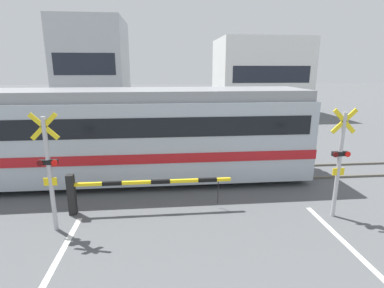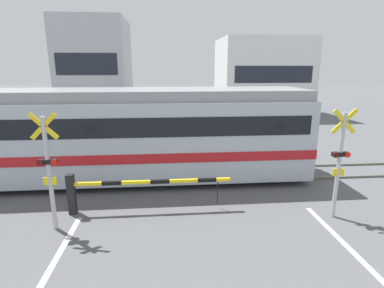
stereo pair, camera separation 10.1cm
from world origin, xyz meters
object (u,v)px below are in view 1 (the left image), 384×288
at_px(crossing_barrier_near, 117,188).
at_px(crossing_barrier_far, 232,140).
at_px(crossing_signal_left, 49,168).
at_px(crossing_signal_right, 340,159).
at_px(pedestrian, 201,124).
at_px(commuter_train, 102,133).

height_order(crossing_barrier_near, crossing_barrier_far, same).
relative_size(crossing_barrier_far, crossing_signal_left, 1.52).
bearing_deg(crossing_signal_right, pedestrian, 104.82).
bearing_deg(crossing_barrier_near, crossing_signal_left, -150.23).
height_order(commuter_train, pedestrian, commuter_train).
bearing_deg(crossing_barrier_near, pedestrian, 67.83).
height_order(commuter_train, crossing_barrier_far, commuter_train).
relative_size(crossing_barrier_near, crossing_signal_left, 1.52).
height_order(commuter_train, crossing_signal_left, commuter_train).
bearing_deg(pedestrian, crossing_barrier_far, -72.18).
bearing_deg(crossing_signal_right, crossing_signal_left, 180.00).
xyz_separation_m(crossing_barrier_near, crossing_signal_right, (6.09, -0.84, 0.94)).
xyz_separation_m(crossing_signal_right, pedestrian, (-2.53, 9.58, -0.72)).
bearing_deg(crossing_signal_right, crossing_barrier_far, 103.20).
bearing_deg(pedestrian, commuter_train, -126.35).
bearing_deg(crossing_barrier_near, commuter_train, 107.09).
bearing_deg(crossing_barrier_near, crossing_barrier_far, 49.65).
bearing_deg(crossing_signal_left, pedestrian, 62.27).
bearing_deg(pedestrian, crossing_barrier_near, -112.17).
height_order(crossing_barrier_far, crossing_signal_left, crossing_signal_left).
relative_size(crossing_barrier_near, crossing_signal_right, 1.52).
bearing_deg(crossing_signal_right, crossing_barrier_near, 172.12).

